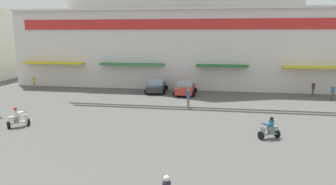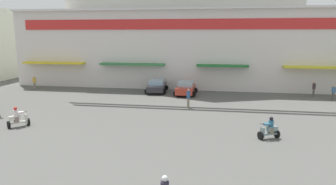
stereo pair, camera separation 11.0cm
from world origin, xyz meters
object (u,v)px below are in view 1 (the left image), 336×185
(scooter_rider_6, at_px, (18,119))
(pedestrian_1, at_px, (313,88))
(parked_car_0, at_px, (156,86))
(parked_car_1, at_px, (185,88))
(pedestrian_3, at_px, (188,97))
(scooter_rider_7, at_px, (270,130))
(pedestrian_0, at_px, (34,82))
(pedestrian_2, at_px, (333,92))

(scooter_rider_6, height_order, pedestrian_1, pedestrian_1)
(parked_car_0, height_order, parked_car_1, parked_car_1)
(pedestrian_1, relative_size, pedestrian_3, 0.96)
(scooter_rider_7, relative_size, pedestrian_0, 0.91)
(scooter_rider_7, xyz_separation_m, pedestrian_0, (-25.02, 13.76, 0.30))
(parked_car_1, bearing_deg, scooter_rider_6, -127.49)
(pedestrian_2, bearing_deg, pedestrian_3, -157.60)
(scooter_rider_7, height_order, pedestrian_0, pedestrian_0)
(pedestrian_2, bearing_deg, scooter_rider_6, -152.22)
(parked_car_1, bearing_deg, pedestrian_1, 4.11)
(pedestrian_3, bearing_deg, pedestrian_1, 29.58)
(pedestrian_0, bearing_deg, scooter_rider_7, -28.81)
(pedestrian_0, height_order, pedestrian_2, pedestrian_0)
(parked_car_1, distance_m, pedestrian_1, 13.39)
(pedestrian_0, relative_size, pedestrian_3, 0.90)
(parked_car_0, bearing_deg, pedestrian_2, -4.10)
(pedestrian_2, bearing_deg, pedestrian_1, 138.51)
(parked_car_1, relative_size, pedestrian_0, 2.45)
(pedestrian_1, height_order, pedestrian_2, pedestrian_1)
(parked_car_0, relative_size, pedestrian_0, 2.68)
(parked_car_0, height_order, pedestrian_1, pedestrian_1)
(pedestrian_1, xyz_separation_m, pedestrian_2, (1.49, -1.32, -0.10))
(pedestrian_3, bearing_deg, scooter_rider_7, -50.98)
(scooter_rider_6, distance_m, pedestrian_1, 28.04)
(pedestrian_2, height_order, pedestrian_3, pedestrian_3)
(parked_car_1, bearing_deg, scooter_rider_7, -63.05)
(parked_car_1, relative_size, scooter_rider_7, 2.68)
(scooter_rider_7, xyz_separation_m, pedestrian_3, (-5.90, 7.28, 0.42))
(parked_car_0, distance_m, pedestrian_3, 8.28)
(pedestrian_0, relative_size, pedestrian_2, 1.02)
(pedestrian_1, xyz_separation_m, pedestrian_3, (-12.45, -7.07, 0.04))
(scooter_rider_6, distance_m, pedestrian_0, 16.06)
(pedestrian_0, bearing_deg, pedestrian_3, -18.72)
(parked_car_1, relative_size, pedestrian_3, 2.19)
(pedestrian_0, height_order, pedestrian_3, pedestrian_3)
(pedestrian_3, bearing_deg, scooter_rider_6, -146.32)
(pedestrian_0, bearing_deg, parked_car_0, 2.23)
(parked_car_1, height_order, pedestrian_2, pedestrian_2)
(pedestrian_1, bearing_deg, parked_car_1, -175.89)
(parked_car_1, xyz_separation_m, pedestrian_0, (-18.21, 0.37, 0.14))
(scooter_rider_7, bearing_deg, scooter_rider_6, -178.89)
(pedestrian_0, relative_size, pedestrian_1, 0.94)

